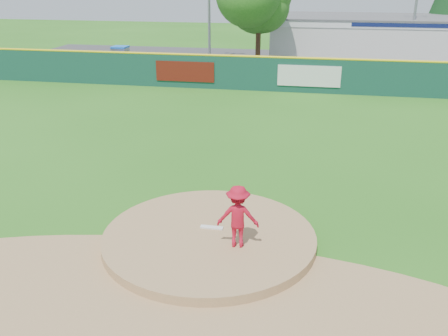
% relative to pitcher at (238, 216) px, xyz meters
% --- Properties ---
extents(ground, '(120.00, 120.00, 0.00)m').
position_rel_pitcher_xyz_m(ground, '(-0.82, 0.44, -1.04)').
color(ground, '#286B19').
rests_on(ground, ground).
extents(pitchers_mound, '(5.50, 5.50, 0.50)m').
position_rel_pitcher_xyz_m(pitchers_mound, '(-0.82, 0.44, -1.04)').
color(pitchers_mound, '#9E774C').
rests_on(pitchers_mound, ground).
extents(pitching_rubber, '(0.60, 0.15, 0.04)m').
position_rel_pitcher_xyz_m(pitching_rubber, '(-0.82, 0.74, -0.77)').
color(pitching_rubber, white).
rests_on(pitching_rubber, pitchers_mound).
extents(infield_dirt_arc, '(15.40, 15.40, 0.01)m').
position_rel_pitcher_xyz_m(infield_dirt_arc, '(-0.82, -2.56, -1.04)').
color(infield_dirt_arc, '#9E774C').
rests_on(infield_dirt_arc, ground).
extents(parking_lot, '(44.00, 16.00, 0.02)m').
position_rel_pitcher_xyz_m(parking_lot, '(-0.82, 27.44, -1.03)').
color(parking_lot, '#38383A').
rests_on(parking_lot, ground).
extents(pitcher, '(1.07, 0.67, 1.58)m').
position_rel_pitcher_xyz_m(pitcher, '(0.00, 0.00, 0.00)').
color(pitcher, '#B40F26').
rests_on(pitcher, pitchers_mound).
extents(van, '(5.04, 2.68, 1.35)m').
position_rel_pitcher_xyz_m(van, '(-5.01, 22.35, -0.35)').
color(van, white).
rests_on(van, parking_lot).
extents(pool_building_grp, '(15.20, 8.20, 3.31)m').
position_rel_pitcher_xyz_m(pool_building_grp, '(5.18, 32.43, 0.62)').
color(pool_building_grp, silver).
rests_on(pool_building_grp, ground).
extents(fence_banners, '(10.98, 0.04, 1.20)m').
position_rel_pitcher_xyz_m(fence_banners, '(-2.62, 18.36, -0.04)').
color(fence_banners, '#5B150D').
rests_on(fence_banners, ground).
extents(playground_slide, '(1.07, 3.01, 1.66)m').
position_rel_pitcher_xyz_m(playground_slide, '(-12.51, 23.48, -0.20)').
color(playground_slide, blue).
rests_on(playground_slide, ground).
extents(outfield_fence, '(40.00, 0.14, 2.07)m').
position_rel_pitcher_xyz_m(outfield_fence, '(-0.82, 18.44, 0.05)').
color(outfield_fence, '#133D32').
rests_on(outfield_fence, ground).
extents(deciduous_tree, '(5.60, 5.60, 7.36)m').
position_rel_pitcher_xyz_m(deciduous_tree, '(-2.82, 25.44, 3.51)').
color(deciduous_tree, '#382314').
rests_on(deciduous_tree, ground).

